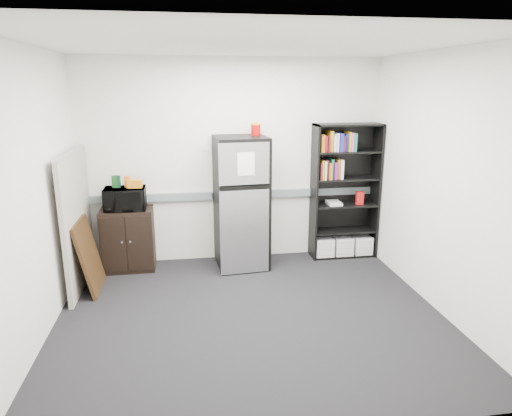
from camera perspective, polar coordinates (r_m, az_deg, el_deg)
The scene contains 18 objects.
floor at distance 4.92m, azimuth -0.62°, elevation -13.31°, with size 4.00×4.00×0.00m, color black.
wall_back at distance 6.14m, azimuth -3.00°, elevation 5.80°, with size 4.00×0.02×2.70m, color white.
wall_right at distance 5.11m, azimuth 22.14°, elevation 2.81°, with size 0.02×3.50×2.70m, color white.
wall_left at distance 4.61m, azimuth -26.11°, elevation 1.13°, with size 0.02×3.50×2.70m, color white.
ceiling at distance 4.34m, azimuth -0.73°, elevation 19.85°, with size 4.00×3.50×0.02m, color white.
electrical_raceway at distance 6.20m, azimuth -2.92°, elevation 1.66°, with size 3.92×0.05×0.10m, color slate.
wall_note at distance 6.08m, azimuth -6.33°, elevation 7.55°, with size 0.14×0.00×0.10m, color white.
bookshelf at distance 6.39m, azimuth 11.01°, elevation 1.91°, with size 0.90×0.34×1.85m.
cubicle_partition at distance 5.72m, azimuth -21.48°, elevation -1.47°, with size 0.06×1.30×1.62m.
cabinet at distance 6.15m, azimuth -15.67°, elevation -3.80°, with size 0.65×0.44×0.82m.
microwave at distance 5.98m, azimuth -16.05°, elevation 1.13°, with size 0.51×0.34×0.28m, color black.
snack_box_a at distance 5.99m, azimuth -17.20°, elevation 3.16°, with size 0.07×0.05×0.15m, color #17521B.
snack_box_b at distance 5.98m, azimuth -16.95°, elevation 3.18°, with size 0.07×0.05×0.15m, color #0B3321.
snack_box_c at distance 5.97m, azimuth -15.76°, elevation 3.19°, with size 0.07×0.05×0.14m, color orange.
snack_bag at distance 5.91m, azimuth -14.92°, elevation 2.94°, with size 0.18×0.10×0.10m, color orange.
refrigerator at distance 5.93m, azimuth -1.85°, elevation 0.64°, with size 0.70×0.72×1.72m.
coffee_can at distance 5.93m, azimuth -0.04°, elevation 9.93°, with size 0.13×0.13×0.17m.
framed_poster at distance 5.67m, azimuth -20.11°, elevation -5.56°, with size 0.21×0.67×0.85m.
Camera 1 is at (-0.61, -4.28, 2.34)m, focal length 32.00 mm.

